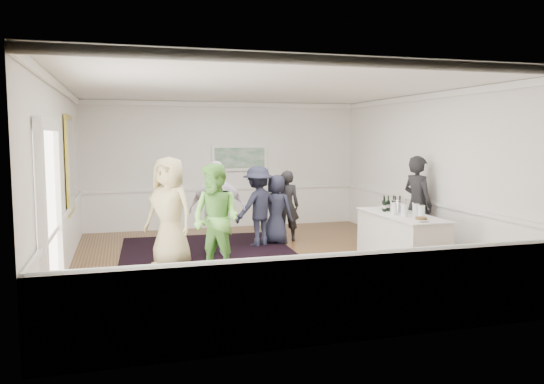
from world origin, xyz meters
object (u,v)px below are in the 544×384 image
object	(u,v)px
guest_navy	(276,209)
guest_dark_a	(258,206)
guest_green	(216,220)
ice_bucket	(400,207)
guest_dark_b	(286,206)
guest_lilac	(218,209)
serving_table	(401,238)
guest_tan	(169,212)
nut_bowl	(421,220)
bartender	(417,204)

from	to	relation	value
guest_navy	guest_dark_a	bearing A→B (deg)	59.30
guest_green	ice_bucket	bearing A→B (deg)	51.41
guest_dark_b	guest_navy	size ratio (longest dim) A/B	1.05
guest_lilac	guest_dark_a	bearing A→B (deg)	-139.08
serving_table	guest_navy	world-z (taller)	guest_navy
serving_table	guest_tan	distance (m)	4.29
nut_bowl	guest_dark_b	bearing A→B (deg)	112.17
guest_lilac	ice_bucket	size ratio (longest dim) A/B	7.15
guest_navy	ice_bucket	world-z (taller)	guest_navy
guest_dark_a	nut_bowl	xyz separation A→B (m)	(2.09, -2.97, 0.08)
guest_dark_b	nut_bowl	size ratio (longest dim) A/B	6.74
guest_lilac	nut_bowl	size ratio (longest dim) A/B	7.92
serving_table	nut_bowl	bearing A→B (deg)	-98.28
guest_dark_a	serving_table	bearing A→B (deg)	110.36
guest_lilac	guest_dark_b	xyz separation A→B (m)	(1.73, 1.07, -0.14)
guest_lilac	guest_dark_b	size ratio (longest dim) A/B	1.17
bartender	guest_tan	xyz separation A→B (m)	(-4.92, 0.10, 0.01)
guest_tan	nut_bowl	bearing A→B (deg)	21.20
guest_lilac	serving_table	bearing A→B (deg)	161.69
guest_lilac	guest_navy	size ratio (longest dim) A/B	1.23
serving_table	guest_lilac	distance (m)	3.53
serving_table	ice_bucket	xyz separation A→B (m)	(0.06, 0.19, 0.56)
guest_green	guest_dark_b	xyz separation A→B (m)	(2.01, 2.48, -0.15)
guest_tan	nut_bowl	distance (m)	4.38
bartender	guest_navy	size ratio (longest dim) A/B	1.29
guest_dark_b	guest_navy	world-z (taller)	guest_dark_b
guest_tan	ice_bucket	bearing A→B (deg)	35.37
guest_dark_a	guest_dark_b	world-z (taller)	guest_dark_a
guest_tan	guest_green	xyz separation A→B (m)	(0.70, -0.81, -0.04)
serving_table	nut_bowl	xyz separation A→B (m)	(-0.13, -0.87, 0.48)
bartender	guest_green	size ratio (longest dim) A/B	1.03
bartender	guest_dark_a	size ratio (longest dim) A/B	1.14
guest_dark_b	nut_bowl	bearing A→B (deg)	124.87
guest_dark_a	nut_bowl	bearing A→B (deg)	99.00
serving_table	guest_dark_a	world-z (taller)	guest_dark_a
bartender	guest_dark_b	distance (m)	2.84
guest_lilac	ice_bucket	world-z (taller)	guest_lilac
guest_navy	ice_bucket	size ratio (longest dim) A/B	5.80
guest_tan	guest_green	bearing A→B (deg)	-5.91
guest_dark_a	nut_bowl	world-z (taller)	guest_dark_a
guest_lilac	guest_dark_a	world-z (taller)	guest_lilac
bartender	guest_navy	xyz separation A→B (m)	(-2.51, 1.55, -0.22)
guest_navy	nut_bowl	size ratio (longest dim) A/B	6.42
serving_table	ice_bucket	size ratio (longest dim) A/B	8.45
bartender	guest_tan	bearing A→B (deg)	74.89
guest_dark_b	ice_bucket	xyz separation A→B (m)	(1.54, -2.26, 0.21)
guest_lilac	guest_navy	xyz separation A→B (m)	(1.44, 0.85, -0.18)
serving_table	guest_dark_b	size ratio (longest dim) A/B	1.39
guest_lilac	guest_navy	bearing A→B (deg)	-144.41
guest_lilac	guest_navy	world-z (taller)	guest_lilac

